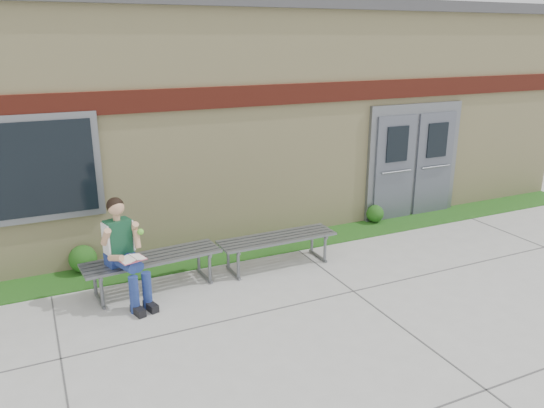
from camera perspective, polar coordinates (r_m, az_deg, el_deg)
ground at (r=7.06m, az=4.12°, el=-12.57°), size 80.00×80.00×0.00m
grass_strip at (r=9.18m, az=-3.82°, el=-5.14°), size 16.00×0.80×0.02m
school_building at (r=11.79m, az=-10.17°, el=10.24°), size 16.20×6.22×4.20m
bench_left at (r=7.91m, az=-12.68°, el=-6.33°), size 2.02×0.71×0.51m
bench_right at (r=8.51m, az=0.57°, el=-4.24°), size 1.92×0.55×0.50m
girl at (r=7.50m, az=-15.60°, el=-4.73°), size 0.61×0.91×1.48m
shrub_mid at (r=8.82m, az=-19.68°, el=-5.56°), size 0.43×0.43×0.43m
shrub_east at (r=10.72m, az=11.01°, el=-1.01°), size 0.35×0.35×0.35m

